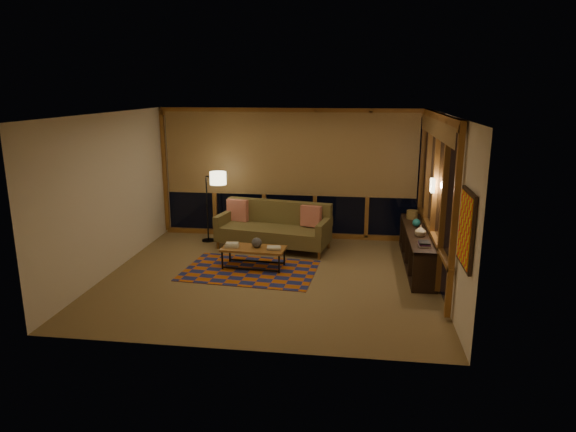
# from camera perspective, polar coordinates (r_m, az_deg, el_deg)

# --- Properties ---
(floor) EXTENTS (5.50, 5.00, 0.01)m
(floor) POSITION_cam_1_polar(r_m,az_deg,el_deg) (8.71, -1.97, -6.77)
(floor) COLOR olive
(floor) RESTS_ON ground
(ceiling) EXTENTS (5.50, 5.00, 0.01)m
(ceiling) POSITION_cam_1_polar(r_m,az_deg,el_deg) (8.15, -2.14, 11.27)
(ceiling) COLOR silver
(ceiling) RESTS_ON walls
(walls) EXTENTS (5.51, 5.01, 2.70)m
(walls) POSITION_cam_1_polar(r_m,az_deg,el_deg) (8.33, -2.05, 1.95)
(walls) COLOR #F2E2C6
(walls) RESTS_ON floor
(window_wall_back) EXTENTS (5.30, 0.16, 2.60)m
(window_wall_back) POSITION_cam_1_polar(r_m,az_deg,el_deg) (10.69, 0.16, 4.67)
(window_wall_back) COLOR #A47332
(window_wall_back) RESTS_ON walls
(window_wall_right) EXTENTS (0.16, 3.70, 2.60)m
(window_wall_right) POSITION_cam_1_polar(r_m,az_deg,el_deg) (8.89, 15.93, 2.19)
(window_wall_right) COLOR #A47332
(window_wall_right) RESTS_ON walls
(wall_art) EXTENTS (0.06, 0.74, 0.94)m
(wall_art) POSITION_cam_1_polar(r_m,az_deg,el_deg) (6.52, 19.14, -1.38)
(wall_art) COLOR red
(wall_art) RESTS_ON walls
(wall_sconce) EXTENTS (0.12, 0.18, 0.22)m
(wall_sconce) POSITION_cam_1_polar(r_m,az_deg,el_deg) (8.70, 15.76, 3.29)
(wall_sconce) COLOR #FFEDB8
(wall_sconce) RESTS_ON walls
(sofa) EXTENTS (2.30, 1.27, 0.89)m
(sofa) POSITION_cam_1_polar(r_m,az_deg,el_deg) (10.07, -1.65, -1.20)
(sofa) COLOR brown
(sofa) RESTS_ON floor
(pillow_left) EXTENTS (0.46, 0.25, 0.44)m
(pillow_left) POSITION_cam_1_polar(r_m,az_deg,el_deg) (10.51, -5.61, 0.63)
(pillow_left) COLOR red
(pillow_left) RESTS_ON sofa
(pillow_right) EXTENTS (0.43, 0.25, 0.40)m
(pillow_right) POSITION_cam_1_polar(r_m,az_deg,el_deg) (9.98, 2.58, -0.15)
(pillow_right) COLOR red
(pillow_right) RESTS_ON sofa
(area_rug) EXTENTS (2.37, 1.68, 0.01)m
(area_rug) POSITION_cam_1_polar(r_m,az_deg,el_deg) (9.00, -4.26, -6.06)
(area_rug) COLOR #AF5011
(area_rug) RESTS_ON floor
(coffee_table) EXTENTS (1.14, 0.58, 0.37)m
(coffee_table) POSITION_cam_1_polar(r_m,az_deg,el_deg) (9.09, -3.83, -4.64)
(coffee_table) COLOR #A47332
(coffee_table) RESTS_ON floor
(book_stack_a) EXTENTS (0.23, 0.19, 0.06)m
(book_stack_a) POSITION_cam_1_polar(r_m,az_deg,el_deg) (9.10, -6.26, -3.25)
(book_stack_a) COLOR beige
(book_stack_a) RESTS_ON coffee_table
(book_stack_b) EXTENTS (0.29, 0.24, 0.05)m
(book_stack_b) POSITION_cam_1_polar(r_m,az_deg,el_deg) (8.93, -1.60, -3.54)
(book_stack_b) COLOR beige
(book_stack_b) RESTS_ON coffee_table
(ceramic_pot) EXTENTS (0.23, 0.23, 0.18)m
(ceramic_pot) POSITION_cam_1_polar(r_m,az_deg,el_deg) (9.02, -3.49, -2.96)
(ceramic_pot) COLOR black
(ceramic_pot) RESTS_ON coffee_table
(floor_lamp) EXTENTS (0.59, 0.53, 1.49)m
(floor_lamp) POSITION_cam_1_polar(r_m,az_deg,el_deg) (10.63, -8.98, 1.13)
(floor_lamp) COLOR black
(floor_lamp) RESTS_ON floor
(bookshelf) EXTENTS (0.40, 2.59, 0.65)m
(bookshelf) POSITION_cam_1_polar(r_m,az_deg,el_deg) (9.40, 14.12, -3.52)
(bookshelf) COLOR black
(bookshelf) RESTS_ON floor
(basket) EXTENTS (0.24, 0.24, 0.16)m
(basket) POSITION_cam_1_polar(r_m,az_deg,el_deg) (10.14, 13.63, 0.16)
(basket) COLOR olive
(basket) RESTS_ON bookshelf
(teal_bowl) EXTENTS (0.18, 0.18, 0.14)m
(teal_bowl) POSITION_cam_1_polar(r_m,az_deg,el_deg) (9.58, 14.08, -0.72)
(teal_bowl) COLOR #1C6D6D
(teal_bowl) RESTS_ON bookshelf
(vase) EXTENTS (0.22, 0.22, 0.20)m
(vase) POSITION_cam_1_polar(r_m,az_deg,el_deg) (8.96, 14.51, -1.60)
(vase) COLOR tan
(vase) RESTS_ON bookshelf
(shelf_book_stack) EXTENTS (0.20, 0.28, 0.08)m
(shelf_book_stack) POSITION_cam_1_polar(r_m,az_deg,el_deg) (8.46, 14.89, -2.98)
(shelf_book_stack) COLOR beige
(shelf_book_stack) RESTS_ON bookshelf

